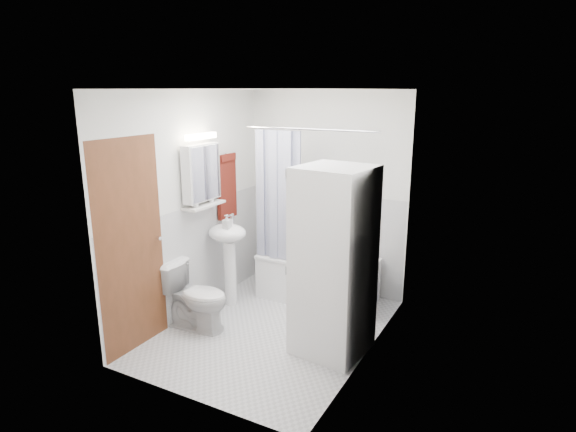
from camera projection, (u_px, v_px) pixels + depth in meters
The scene contains 20 objects.
floor at pixel (273, 330), 4.95m from camera, with size 2.60×2.60×0.00m, color silver.
room_walls at pixel (271, 188), 4.57m from camera, with size 2.60×2.60×2.60m.
wainscot at pixel (286, 266), 5.05m from camera, with size 1.98×2.58×2.58m.
door at pixel (159, 238), 4.66m from camera, with size 0.05×2.00×2.00m.
bathtub at pixel (317, 276), 5.63m from camera, with size 1.35×0.64×0.52m.
tub_spout at pixel (345, 226), 5.68m from camera, with size 0.04×0.04×0.12m, color silver.
curtain_rod at pixel (310, 129), 4.97m from camera, with size 0.02×0.02×1.53m, color silver.
shower_curtain at pixel (277, 196), 5.34m from camera, with size 0.55×0.02×1.45m.
sink at pixel (228, 245), 5.39m from camera, with size 0.44×0.37×1.04m.
medicine_cabinet at pixel (202, 171), 5.05m from camera, with size 0.13×0.50×0.71m.
shelf at pixel (204, 205), 5.14m from camera, with size 0.18×0.54×0.03m, color silver.
shower_caddy at pixel (350, 201), 5.57m from camera, with size 0.22×0.06×0.02m, color silver.
towel at pixel (227, 185), 5.55m from camera, with size 0.07×0.32×0.76m.
washer_dryer at pixel (333, 262), 4.37m from camera, with size 0.69×0.68×1.76m.
toilet at pixel (196, 297), 4.92m from camera, with size 0.39×0.70×0.69m, color white.
soap_pump at pixel (227, 226), 5.25m from camera, with size 0.08×0.17×0.08m, color gray.
shelf_bottle at pixel (195, 204), 5.00m from camera, with size 0.07×0.18×0.07m, color gray.
shelf_cup at pixel (211, 197), 5.22m from camera, with size 0.10×0.09×0.10m, color gray.
shampoo_a at pixel (352, 194), 5.54m from camera, with size 0.13×0.17×0.13m, color gray.
shampoo_b at pixel (361, 198), 5.49m from camera, with size 0.08×0.21×0.08m, color navy.
Camera 1 is at (2.25, -3.89, 2.39)m, focal length 30.00 mm.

